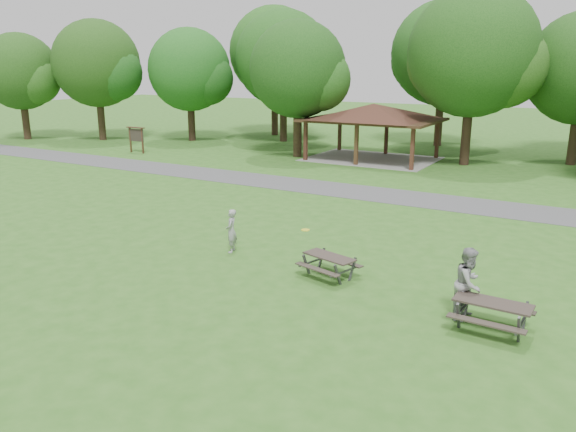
{
  "coord_description": "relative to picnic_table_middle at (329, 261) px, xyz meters",
  "views": [
    {
      "loc": [
        10.25,
        -11.9,
        6.27
      ],
      "look_at": [
        1.0,
        4.0,
        1.3
      ],
      "focal_mm": 35.0,
      "sensor_mm": 36.0,
      "label": 1
    }
  ],
  "objects": [
    {
      "name": "tree_flank_left",
      "position": [
        -37.19,
        16.43,
        5.0
      ],
      "size": [
        6.72,
        6.4,
        8.93
      ],
      "color": "black",
      "rests_on": "ground"
    },
    {
      "name": "tree_row_e",
      "position": [
        -1.17,
        22.43,
        6.26
      ],
      "size": [
        8.4,
        8.0,
        11.02
      ],
      "color": "black",
      "rests_on": "ground"
    },
    {
      "name": "tree_row_c",
      "position": [
        -17.17,
        26.43,
        6.01
      ],
      "size": [
        8.19,
        7.8,
        10.67
      ],
      "color": "black",
      "rests_on": "ground"
    },
    {
      "name": "tree_row_b",
      "position": [
        -24.18,
        22.93,
        5.14
      ],
      "size": [
        7.14,
        6.8,
        9.28
      ],
      "color": "black",
      "rests_on": "ground"
    },
    {
      "name": "asphalt_path",
      "position": [
        -3.26,
        11.4,
        -0.51
      ],
      "size": [
        120.0,
        3.2,
        0.02
      ],
      "primitive_type": "cube",
      "color": "#47474A",
      "rests_on": "ground"
    },
    {
      "name": "frisbee_catcher",
      "position": [
        4.28,
        -0.77,
        0.41
      ],
      "size": [
        0.84,
        1.01,
        1.87
      ],
      "primitive_type": "imported",
      "rotation": [
        0.0,
        0.0,
        1.41
      ],
      "color": "gray",
      "rests_on": "ground"
    },
    {
      "name": "picnic_table_middle",
      "position": [
        0.0,
        0.0,
        0.0
      ],
      "size": [
        1.92,
        1.69,
        0.71
      ],
      "color": "#312823",
      "rests_on": "ground"
    },
    {
      "name": "frisbee_thrower",
      "position": [
        -3.97,
        0.47,
        0.23
      ],
      "size": [
        0.55,
        0.65,
        1.51
      ],
      "primitive_type": "imported",
      "rotation": [
        0.0,
        0.0,
        -1.16
      ],
      "color": "#949497",
      "rests_on": "ground"
    },
    {
      "name": "tree_deep_b",
      "position": [
        -5.17,
        30.43,
        6.36
      ],
      "size": [
        8.4,
        8.0,
        11.13
      ],
      "color": "#332016",
      "rests_on": "ground"
    },
    {
      "name": "tree_row_a",
      "position": [
        -31.18,
        19.43,
        5.63
      ],
      "size": [
        7.56,
        7.2,
        9.97
      ],
      "color": "black",
      "rests_on": "ground"
    },
    {
      "name": "notice_board",
      "position": [
        -23.26,
        15.4,
        0.79
      ],
      "size": [
        1.6,
        0.3,
        1.88
      ],
      "color": "#382414",
      "rests_on": "ground"
    },
    {
      "name": "pavilion",
      "position": [
        -7.26,
        21.4,
        2.54
      ],
      "size": [
        8.6,
        7.01,
        3.76
      ],
      "color": "#361C13",
      "rests_on": "ground"
    },
    {
      "name": "frisbee_in_flight",
      "position": [
        -0.83,
        -0.0,
        0.86
      ],
      "size": [
        0.33,
        0.33,
        0.02
      ],
      "color": "yellow",
      "rests_on": "ground"
    },
    {
      "name": "picnic_table_far",
      "position": [
        4.98,
        -1.23,
        0.05
      ],
      "size": [
        1.86,
        1.52,
        0.78
      ],
      "color": "#2F2722",
      "rests_on": "ground"
    },
    {
      "name": "tree_row_d",
      "position": [
        -12.18,
        19.93,
        5.25
      ],
      "size": [
        6.93,
        6.6,
        9.27
      ],
      "color": "black",
      "rests_on": "ground"
    },
    {
      "name": "tree_deep_a",
      "position": [
        -20.17,
        29.93,
        6.61
      ],
      "size": [
        8.4,
        8.0,
        11.38
      ],
      "color": "black",
      "rests_on": "ground"
    },
    {
      "name": "ground",
      "position": [
        -3.26,
        -2.6,
        -0.52
      ],
      "size": [
        160.0,
        160.0,
        0.0
      ],
      "primitive_type": "plane",
      "color": "#2D611B",
      "rests_on": "ground"
    }
  ]
}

